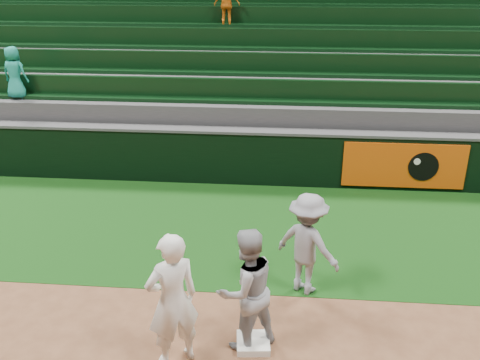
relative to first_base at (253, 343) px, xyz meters
The scene contains 8 objects.
ground 0.27m from the first_base, 111.56° to the left, with size 70.00×70.00×0.00m, color brown.
foul_grass 3.25m from the first_base, 91.75° to the left, with size 36.00×4.20×0.01m, color #0D350D.
first_base is the anchor object (origin of this frame).
first_baseman 1.35m from the first_base, 160.54° to the right, with size 0.67×0.44×1.84m, color white.
baserunner 0.81m from the first_base, 149.81° to the left, with size 0.83×0.64×1.70m, color #A3A6AE.
base_coach 1.71m from the first_base, 62.06° to the left, with size 1.04×0.60×1.61m, color gray.
field_wall 5.48m from the first_base, 90.77° to the left, with size 36.00×0.45×1.25m.
stadium_seating 9.37m from the first_base, 90.66° to the left, with size 36.00×5.95×5.18m.
Camera 1 is at (0.42, -5.90, 4.84)m, focal length 40.00 mm.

